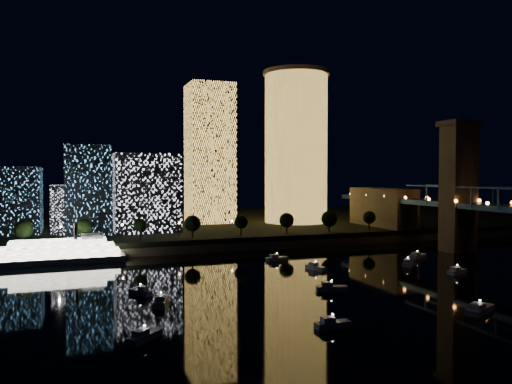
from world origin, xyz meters
The scene contains 10 objects.
ground centered at (0.00, 0.00, 0.00)m, with size 520.00×520.00×0.00m, color black.
far_bank centered at (0.00, 160.00, 2.50)m, with size 420.00×160.00×5.00m, color black.
seawall centered at (0.00, 82.00, 1.50)m, with size 420.00×6.00×3.00m, color #6B5E4C.
tower_cylindrical centered at (34.13, 131.79, 43.78)m, with size 34.00×34.00×77.31m.
tower_rectangular centered at (-7.90, 146.06, 40.28)m, with size 22.18×22.18×70.56m, color #FFBF51.
midrise_blocks centered at (-65.62, 119.82, 20.68)m, with size 75.84×33.02×36.50m.
riverboat centered at (-80.19, 74.29, 3.51)m, with size 45.61×10.28×13.69m.
motorboats centered at (2.47, 8.22, 0.81)m, with size 123.63×91.15×2.78m.
esplanade_trees centered at (-25.69, 88.00, 10.47)m, with size 165.51×6.92×8.96m.
street_lamps centered at (-34.00, 94.00, 9.02)m, with size 132.70×0.70×5.65m.
Camera 1 is at (-72.57, -102.75, 29.54)m, focal length 35.00 mm.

